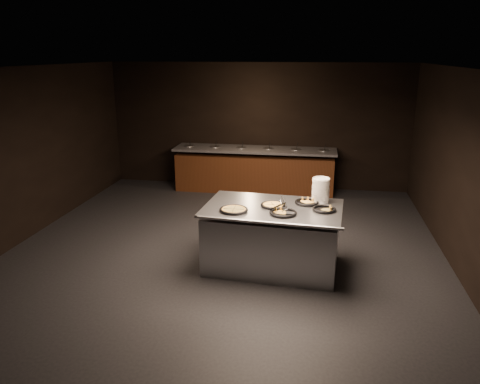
{
  "coord_description": "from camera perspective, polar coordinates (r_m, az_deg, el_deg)",
  "views": [
    {
      "loc": [
        1.42,
        -6.85,
        3.13
      ],
      "look_at": [
        0.21,
        0.3,
        0.94
      ],
      "focal_mm": 35.0,
      "sensor_mm": 36.0,
      "label": 1
    }
  ],
  "objects": [
    {
      "name": "server_right",
      "position": [
        6.54,
        5.09,
        -1.95
      ],
      "size": [
        0.35,
        0.1,
        0.17
      ],
      "rotation": [
        0.0,
        0.0,
        -0.05
      ],
      "color": "#B7BABF",
      "rests_on": "serving_counter"
    },
    {
      "name": "salad_bar",
      "position": [
        10.84,
        1.78,
        2.39
      ],
      "size": [
        3.7,
        0.83,
        1.18
      ],
      "color": "#4D2512",
      "rests_on": "ground"
    },
    {
      "name": "room",
      "position": [
        7.19,
        -2.05,
        3.27
      ],
      "size": [
        7.02,
        8.02,
        2.92
      ],
      "color": "black",
      "rests_on": "ground"
    },
    {
      "name": "plate_stack",
      "position": [
        7.11,
        9.81,
        0.23
      ],
      "size": [
        0.26,
        0.26,
        0.36
      ],
      "primitive_type": "cylinder",
      "color": "white",
      "rests_on": "serving_counter"
    },
    {
      "name": "pan_cheese_slices_a",
      "position": [
        7.04,
        8.14,
        -1.25
      ],
      "size": [
        0.35,
        0.35,
        0.04
      ],
      "rotation": [
        0.0,
        0.0,
        0.57
      ],
      "color": "black",
      "rests_on": "serving_counter"
    },
    {
      "name": "serving_counter",
      "position": [
        7.01,
        3.95,
        -5.68
      ],
      "size": [
        2.07,
        1.41,
        0.95
      ],
      "rotation": [
        0.0,
        0.0,
        -0.07
      ],
      "color": "#B7BABF",
      "rests_on": "ground"
    },
    {
      "name": "pan_cheese_slices_b",
      "position": [
        6.54,
        5.28,
        -2.54
      ],
      "size": [
        0.39,
        0.39,
        0.04
      ],
      "rotation": [
        0.0,
        0.0,
        1.91
      ],
      "color": "black",
      "rests_on": "serving_counter"
    },
    {
      "name": "server_left",
      "position": [
        6.81,
        5.2,
        -1.25
      ],
      "size": [
        0.22,
        0.29,
        0.16
      ],
      "rotation": [
        0.0,
        0.0,
        2.2
      ],
      "color": "#B7BABF",
      "rests_on": "serving_counter"
    },
    {
      "name": "pan_veggie_slices",
      "position": [
        6.76,
        10.21,
        -2.09
      ],
      "size": [
        0.34,
        0.34,
        0.04
      ],
      "rotation": [
        0.0,
        0.0,
        -0.34
      ],
      "color": "black",
      "rests_on": "serving_counter"
    },
    {
      "name": "pan_veggie_whole",
      "position": [
        6.64,
        -0.77,
        -2.17
      ],
      "size": [
        0.41,
        0.41,
        0.04
      ],
      "rotation": [
        0.0,
        0.0,
        0.0
      ],
      "color": "black",
      "rests_on": "serving_counter"
    },
    {
      "name": "pan_cheese_whole",
      "position": [
        6.85,
        4.04,
        -1.61
      ],
      "size": [
        0.36,
        0.36,
        0.04
      ],
      "rotation": [
        0.0,
        0.0,
        0.36
      ],
      "color": "black",
      "rests_on": "serving_counter"
    }
  ]
}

